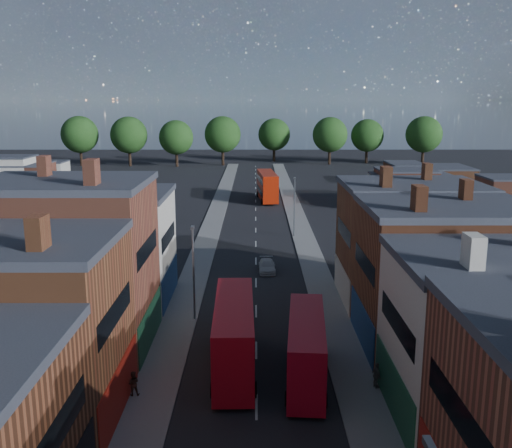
{
  "coord_description": "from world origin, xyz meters",
  "views": [
    {
      "loc": [
        -0.06,
        -15.39,
        18.2
      ],
      "look_at": [
        0.0,
        37.08,
        6.78
      ],
      "focal_mm": 40.0,
      "sensor_mm": 36.0,
      "label": 1
    }
  ],
  "objects_px": {
    "ped_3": "(376,375)",
    "bus_2": "(267,185)",
    "bus_1": "(306,348)",
    "ped_1": "(133,383)",
    "bus_0": "(234,335)",
    "car_3": "(267,266)",
    "car_2": "(235,311)"
  },
  "relations": [
    {
      "from": "ped_3",
      "to": "bus_2",
      "type": "bearing_deg",
      "value": -12.2
    },
    {
      "from": "bus_1",
      "to": "ped_1",
      "type": "xyz_separation_m",
      "value": [
        -10.97,
        -2.05,
        -1.43
      ]
    },
    {
      "from": "bus_0",
      "to": "ped_3",
      "type": "distance_m",
      "value": 9.7
    },
    {
      "from": "bus_2",
      "to": "bus_1",
      "type": "bearing_deg",
      "value": -94.13
    },
    {
      "from": "car_3",
      "to": "ped_3",
      "type": "bearing_deg",
      "value": -77.19
    },
    {
      "from": "bus_2",
      "to": "car_3",
      "type": "relative_size",
      "value": 2.86
    },
    {
      "from": "bus_1",
      "to": "car_2",
      "type": "distance_m",
      "value": 12.33
    },
    {
      "from": "bus_0",
      "to": "car_2",
      "type": "bearing_deg",
      "value": 90.73
    },
    {
      "from": "bus_0",
      "to": "car_3",
      "type": "height_order",
      "value": "bus_0"
    },
    {
      "from": "car_2",
      "to": "car_3",
      "type": "xyz_separation_m",
      "value": [
        3.04,
        13.58,
        -0.06
      ]
    },
    {
      "from": "car_2",
      "to": "ped_3",
      "type": "height_order",
      "value": "ped_3"
    },
    {
      "from": "car_3",
      "to": "ped_3",
      "type": "distance_m",
      "value": 26.58
    },
    {
      "from": "bus_0",
      "to": "ped_3",
      "type": "bearing_deg",
      "value": -16.99
    },
    {
      "from": "ped_1",
      "to": "ped_3",
      "type": "height_order",
      "value": "ped_3"
    },
    {
      "from": "car_3",
      "to": "ped_1",
      "type": "relative_size",
      "value": 2.72
    },
    {
      "from": "car_2",
      "to": "ped_3",
      "type": "distance_m",
      "value": 15.48
    },
    {
      "from": "bus_2",
      "to": "ped_3",
      "type": "height_order",
      "value": "bus_2"
    },
    {
      "from": "bus_1",
      "to": "car_3",
      "type": "height_order",
      "value": "bus_1"
    },
    {
      "from": "bus_2",
      "to": "car_3",
      "type": "height_order",
      "value": "bus_2"
    },
    {
      "from": "bus_2",
      "to": "ped_1",
      "type": "distance_m",
      "value": 72.07
    },
    {
      "from": "car_2",
      "to": "ped_3",
      "type": "bearing_deg",
      "value": -47.37
    },
    {
      "from": "car_3",
      "to": "ped_3",
      "type": "xyz_separation_m",
      "value": [
        6.5,
        -25.77,
        0.34
      ]
    },
    {
      "from": "bus_1",
      "to": "ped_1",
      "type": "height_order",
      "value": "bus_1"
    },
    {
      "from": "bus_1",
      "to": "ped_3",
      "type": "xyz_separation_m",
      "value": [
        4.43,
        -1.09,
        -1.37
      ]
    },
    {
      "from": "car_3",
      "to": "ped_1",
      "type": "distance_m",
      "value": 28.17
    },
    {
      "from": "bus_1",
      "to": "bus_0",
      "type": "bearing_deg",
      "value": 167.33
    },
    {
      "from": "ped_1",
      "to": "ped_3",
      "type": "distance_m",
      "value": 15.43
    },
    {
      "from": "bus_0",
      "to": "ped_3",
      "type": "height_order",
      "value": "bus_0"
    },
    {
      "from": "ped_3",
      "to": "bus_1",
      "type": "bearing_deg",
      "value": 59.41
    },
    {
      "from": "bus_0",
      "to": "bus_1",
      "type": "distance_m",
      "value": 5.01
    },
    {
      "from": "bus_0",
      "to": "bus_1",
      "type": "height_order",
      "value": "bus_0"
    },
    {
      "from": "car_3",
      "to": "ped_3",
      "type": "relative_size",
      "value": 2.55
    }
  ]
}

